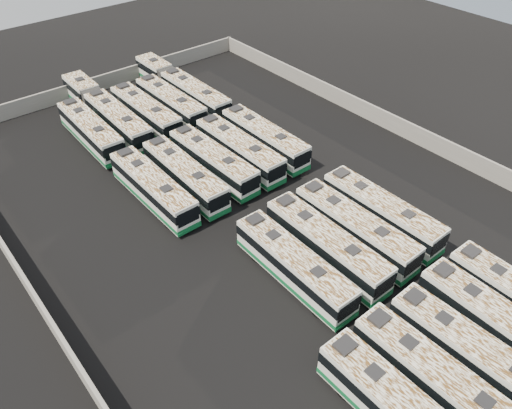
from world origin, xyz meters
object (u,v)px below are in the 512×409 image
(bus_back_center, at_px, (146,112))
(bus_front_left, at_px, (439,383))
(bus_midfront_center, at_px, (326,245))
(bus_midback_center, at_px, (213,161))
(bus_midfront_far_right, at_px, (381,212))
(bus_front_center, at_px, (474,356))
(bus_midback_far_left, at_px, (153,188))
(bus_midfront_right, at_px, (355,228))
(bus_midback_left, at_px, (185,175))
(bus_back_right, at_px, (171,103))
(bus_back_far_left, at_px, (91,131))
(bus_midback_right, at_px, (239,150))
(bus_midback_far_right, at_px, (264,138))
(bus_midfront_left, at_px, (294,265))
(bus_front_right, at_px, (501,327))
(bus_back_far_right, at_px, (181,87))
(bus_back_left, at_px, (106,110))

(bus_back_center, bearing_deg, bus_front_left, -95.25)
(bus_midfront_center, xyz_separation_m, bus_midback_center, (0.05, 17.05, -0.06))
(bus_front_left, distance_m, bus_midfront_far_right, 17.92)
(bus_front_center, relative_size, bus_midback_far_left, 1.00)
(bus_midback_center, bearing_deg, bus_midfront_right, -79.65)
(bus_midback_left, bearing_deg, bus_front_left, -89.08)
(bus_back_right, bearing_deg, bus_back_far_left, 179.26)
(bus_front_center, bearing_deg, bus_midback_right, 81.99)
(bus_midfront_center, xyz_separation_m, bus_midback_far_right, (7.39, 17.09, -0.05))
(bus_midfront_center, bearing_deg, bus_midfront_left, 179.52)
(bus_midback_far_right, bearing_deg, bus_midback_left, -178.52)
(bus_midback_far_left, bearing_deg, bus_midback_center, 0.17)
(bus_front_right, relative_size, bus_midback_far_right, 1.02)
(bus_midback_far_left, distance_m, bus_back_far_right, 22.90)
(bus_midfront_center, bearing_deg, bus_back_far_left, 103.84)
(bus_midback_far_left, relative_size, bus_back_far_left, 0.99)
(bus_front_right, bearing_deg, bus_back_center, 96.07)
(bus_front_center, distance_m, bus_front_right, 3.73)
(bus_front_left, relative_size, bus_midback_left, 1.02)
(bus_midback_right, distance_m, bus_back_left, 19.35)
(bus_back_center, bearing_deg, bus_midback_far_left, -117.87)
(bus_midback_right, bearing_deg, bus_midback_far_left, 179.93)
(bus_back_left, bearing_deg, bus_back_far_left, -135.14)
(bus_midfront_left, distance_m, bus_midfront_far_right, 11.15)
(bus_front_center, distance_m, bus_midfront_center, 14.46)
(bus_front_left, distance_m, bus_midback_left, 30.98)
(bus_front_right, height_order, bus_midfront_right, bus_front_right)
(bus_front_center, height_order, bus_midfront_far_right, same)
(bus_back_left, relative_size, bus_back_right, 1.58)
(bus_front_left, relative_size, bus_back_far_right, 0.66)
(bus_front_right, bearing_deg, bus_back_far_right, 87.11)
(bus_back_left, distance_m, bus_back_center, 5.19)
(bus_midback_far_right, bearing_deg, bus_back_far_left, 135.93)
(bus_front_center, distance_m, bus_midback_right, 31.68)
(bus_midfront_far_right, distance_m, bus_back_left, 36.70)
(bus_front_right, xyz_separation_m, bus_midback_far_right, (3.73, 31.45, -0.03))
(bus_back_right, bearing_deg, bus_back_center, -178.37)
(bus_back_far_left, relative_size, bus_back_right, 1.01)
(bus_front_right, distance_m, bus_midback_far_left, 33.25)
(bus_midfront_right, height_order, bus_back_left, bus_back_left)
(bus_midback_left, height_order, bus_midback_right, bus_midback_right)
(bus_midback_far_right, distance_m, bus_back_far_right, 17.45)
(bus_back_far_left, bearing_deg, bus_midback_far_right, -43.02)
(bus_midfront_center, height_order, bus_midback_center, bus_midfront_center)
(bus_front_left, distance_m, bus_back_far_left, 45.72)
(bus_front_left, bearing_deg, bus_midback_center, 82.31)
(bus_midback_center, xyz_separation_m, bus_midback_right, (3.58, -0.05, 0.03))
(bus_midback_far_left, bearing_deg, bus_midback_left, -2.91)
(bus_front_left, relative_size, bus_midback_center, 1.02)
(bus_front_right, height_order, bus_midback_far_right, bus_front_right)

